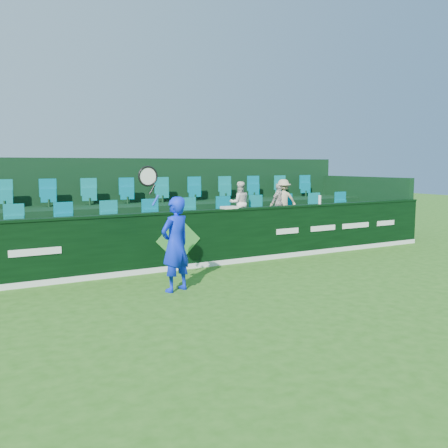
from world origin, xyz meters
TOP-DOWN VIEW (x-y plane):
  - ground at (0.00, 0.00)m, footprint 60.00×60.00m
  - sponsor_hoarding at (0.00, 4.00)m, footprint 16.00×0.25m
  - stand_tier_front at (0.00, 5.10)m, footprint 16.00×2.00m
  - stand_tier_back at (0.00, 7.00)m, footprint 16.00×1.80m
  - stand_rear at (0.00, 7.44)m, footprint 16.00×4.10m
  - seat_row_front at (0.00, 5.50)m, footprint 13.50×0.50m
  - seat_row_back at (0.00, 7.30)m, footprint 13.50×0.50m
  - tennis_player at (-0.84, 2.20)m, footprint 1.21×0.63m
  - spectator_left at (2.40, 5.12)m, footprint 0.67×0.59m
  - spectator_middle at (3.72, 5.12)m, footprint 0.68×0.42m
  - spectator_right at (3.86, 5.12)m, footprint 0.88×0.69m
  - towel at (1.41, 4.00)m, footprint 0.38×0.25m
  - drinks_bottle at (4.25, 4.00)m, footprint 0.08×0.08m

SIDE VIEW (x-z plane):
  - ground at x=0.00m, z-range 0.00..0.00m
  - stand_tier_front at x=0.00m, z-range 0.00..0.80m
  - stand_tier_back at x=0.00m, z-range 0.00..1.30m
  - sponsor_hoarding at x=0.00m, z-range 0.00..1.35m
  - tennis_player at x=-0.84m, z-range -0.31..2.16m
  - seat_row_front at x=0.00m, z-range 0.80..1.40m
  - stand_rear at x=0.00m, z-range -0.08..2.52m
  - spectator_middle at x=3.72m, z-range 0.80..1.88m
  - spectator_left at x=2.40m, z-range 0.80..1.96m
  - towel at x=1.41m, z-range 1.35..1.41m
  - spectator_right at x=3.86m, z-range 0.80..2.00m
  - drinks_bottle at x=4.25m, z-range 1.35..1.59m
  - seat_row_back at x=0.00m, z-range 1.30..1.90m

